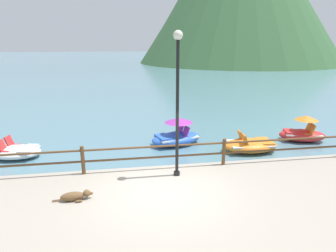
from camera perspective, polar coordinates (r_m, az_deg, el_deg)
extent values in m
plane|color=slate|center=(47.86, -7.96, 10.36)|extent=(200.00, 200.00, 0.00)
cube|color=#A39989|center=(7.05, 1.67, -22.28)|extent=(28.00, 8.00, 0.40)
cylinder|color=brown|center=(9.98, -16.13, -6.38)|extent=(0.12, 0.12, 0.95)
cylinder|color=brown|center=(10.48, 10.73, -4.93)|extent=(0.12, 0.12, 0.95)
cylinder|color=brown|center=(9.83, -2.37, -3.99)|extent=(23.80, 0.07, 0.07)
cylinder|color=brown|center=(9.97, -2.35, -6.05)|extent=(23.80, 0.07, 0.07)
cylinder|color=black|center=(9.01, 1.82, 2.81)|extent=(0.10, 0.10, 4.23)
sphere|color=silver|center=(8.77, 1.95, 17.16)|extent=(0.28, 0.28, 0.28)
cylinder|color=black|center=(9.68, 1.71, -9.10)|extent=(0.20, 0.20, 0.12)
ellipsoid|color=brown|center=(8.64, -17.97, -12.80)|extent=(0.66, 0.33, 0.24)
sphere|color=brown|center=(8.60, -15.41, -12.41)|extent=(0.20, 0.20, 0.20)
ellipsoid|color=brown|center=(8.60, -14.66, -12.47)|extent=(0.13, 0.09, 0.08)
cylinder|color=brown|center=(8.75, -20.73, -13.28)|extent=(0.22, 0.06, 0.04)
ellipsoid|color=brown|center=(8.52, -16.87, -13.72)|extent=(0.21, 0.09, 0.07)
ellipsoid|color=brown|center=(8.80, -16.82, -12.70)|extent=(0.21, 0.09, 0.07)
ellipsoid|color=blue|center=(13.58, 1.60, -2.45)|extent=(2.67, 1.96, 0.54)
cube|color=silver|center=(13.55, 1.61, -2.07)|extent=(2.10, 1.58, 0.06)
cube|color=purple|center=(13.83, 1.76, -1.39)|extent=(0.50, 0.50, 0.08)
cube|color=purple|center=(13.85, 2.43, -0.42)|extent=(0.31, 0.44, 0.43)
cube|color=purple|center=(13.38, 2.82, -2.00)|extent=(0.50, 0.50, 0.08)
cube|color=purple|center=(13.40, 3.50, -1.00)|extent=(0.31, 0.44, 0.43)
cube|color=blue|center=(13.26, -0.91, -2.21)|extent=(0.77, 1.05, 0.12)
cone|color=purple|center=(13.39, 2.08, 1.13)|extent=(1.58, 1.58, 0.22)
ellipsoid|color=red|center=(15.41, 24.47, -1.66)|extent=(2.34, 1.65, 0.55)
cube|color=silver|center=(15.38, 24.51, -1.32)|extent=(1.83, 1.33, 0.06)
cube|color=orange|center=(15.61, 24.86, -0.85)|extent=(0.50, 0.50, 0.08)
cube|color=orange|center=(15.61, 25.58, -0.09)|extent=(0.31, 0.44, 0.43)
cube|color=orange|center=(15.21, 25.34, -1.32)|extent=(0.50, 0.50, 0.08)
cube|color=orange|center=(15.21, 26.08, -0.55)|extent=(0.31, 0.44, 0.43)
cube|color=red|center=(15.20, 22.45, -1.04)|extent=(0.66, 0.87, 0.12)
cone|color=orange|center=(15.22, 25.22, 1.44)|extent=(1.30, 1.30, 0.22)
ellipsoid|color=orange|center=(13.19, 15.59, -3.65)|extent=(2.41, 1.45, 0.53)
cube|color=silver|center=(13.16, 15.62, -3.27)|extent=(1.88, 1.19, 0.06)
cube|color=orange|center=(12.84, 15.36, -3.40)|extent=(0.42, 0.42, 0.08)
cube|color=orange|center=(12.71, 14.68, -2.51)|extent=(0.22, 0.41, 0.43)
cube|color=orange|center=(13.31, 14.50, -2.65)|extent=(0.42, 0.42, 0.08)
cube|color=orange|center=(13.18, 13.84, -1.78)|extent=(0.22, 0.41, 0.43)
cube|color=orange|center=(13.40, 18.20, -2.87)|extent=(0.56, 0.97, 0.12)
ellipsoid|color=white|center=(13.62, -27.52, -4.47)|extent=(2.39, 1.79, 0.45)
cube|color=silver|center=(13.60, -27.56, -4.15)|extent=(1.88, 1.45, 0.06)
cube|color=red|center=(13.45, -28.76, -4.22)|extent=(0.48, 0.48, 0.08)
cube|color=red|center=(13.48, -29.54, -3.30)|extent=(0.29, 0.44, 0.43)
cube|color=red|center=(13.88, -27.61, -3.47)|extent=(0.48, 0.48, 0.08)
cube|color=red|center=(13.91, -28.37, -2.58)|extent=(0.29, 0.44, 0.43)
cube|color=white|center=(13.29, -25.39, -4.04)|extent=(0.67, 1.03, 0.12)
cone|color=#386038|center=(74.45, 4.95, 20.10)|extent=(24.29, 24.29, 19.96)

